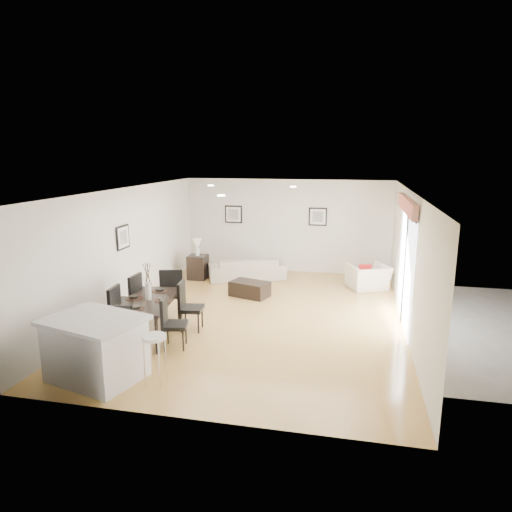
% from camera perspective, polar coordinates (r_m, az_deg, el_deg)
% --- Properties ---
extents(ground, '(8.00, 8.00, 0.00)m').
position_cam_1_polar(ground, '(9.90, 0.34, -7.53)').
color(ground, tan).
rests_on(ground, ground).
extents(wall_back, '(6.00, 0.04, 2.70)m').
position_cam_1_polar(wall_back, '(13.39, 3.86, 3.78)').
color(wall_back, silver).
rests_on(wall_back, ground).
extents(wall_front, '(6.00, 0.04, 2.70)m').
position_cam_1_polar(wall_front, '(5.82, -7.82, -8.34)').
color(wall_front, silver).
rests_on(wall_front, ground).
extents(wall_left, '(0.04, 8.00, 2.70)m').
position_cam_1_polar(wall_left, '(10.54, -15.84, 0.86)').
color(wall_left, silver).
rests_on(wall_left, ground).
extents(wall_right, '(0.04, 8.00, 2.70)m').
position_cam_1_polar(wall_right, '(9.39, 18.57, -0.74)').
color(wall_right, silver).
rests_on(wall_right, ground).
extents(ceiling, '(6.00, 8.00, 0.02)m').
position_cam_1_polar(ceiling, '(9.32, 0.36, 8.24)').
color(ceiling, white).
rests_on(ceiling, wall_back).
extents(sofa, '(2.25, 1.56, 0.61)m').
position_cam_1_polar(sofa, '(12.66, -1.13, -1.54)').
color(sofa, '#A39B84').
rests_on(sofa, ground).
extents(armchair, '(1.24, 1.18, 0.63)m').
position_cam_1_polar(armchair, '(12.09, 13.84, -2.58)').
color(armchair, white).
rests_on(armchair, ground).
extents(dining_table, '(1.09, 1.82, 0.72)m').
position_cam_1_polar(dining_table, '(8.94, -13.24, -5.77)').
color(dining_table, black).
rests_on(dining_table, ground).
extents(dining_chair_wnear, '(0.52, 0.52, 1.06)m').
position_cam_1_polar(dining_chair_wnear, '(8.87, -17.90, -6.56)').
color(dining_chair_wnear, black).
rests_on(dining_chair_wnear, ground).
extents(dining_chair_wfar, '(0.49, 0.49, 1.06)m').
position_cam_1_polar(dining_chair_wfar, '(9.57, -15.38, -4.97)').
color(dining_chair_wfar, black).
rests_on(dining_chair_wfar, ground).
extents(dining_chair_enear, '(0.51, 0.51, 0.95)m').
position_cam_1_polar(dining_chair_enear, '(8.35, -10.69, -7.83)').
color(dining_chair_enear, black).
rests_on(dining_chair_enear, ground).
extents(dining_chair_efar, '(0.49, 0.49, 0.98)m').
position_cam_1_polar(dining_chair_efar, '(9.10, -8.61, -5.87)').
color(dining_chair_efar, black).
rests_on(dining_chair_efar, ground).
extents(dining_chair_head, '(0.52, 0.52, 0.92)m').
position_cam_1_polar(dining_chair_head, '(8.10, -16.60, -8.92)').
color(dining_chair_head, black).
rests_on(dining_chair_head, ground).
extents(dining_chair_foot, '(0.60, 0.60, 1.06)m').
position_cam_1_polar(dining_chair_foot, '(9.86, -10.46, -4.19)').
color(dining_chair_foot, black).
rests_on(dining_chair_foot, ground).
extents(vase, '(0.94, 1.44, 0.73)m').
position_cam_1_polar(vase, '(8.83, -13.36, -3.49)').
color(vase, white).
rests_on(vase, dining_table).
extents(coffee_table, '(1.04, 0.80, 0.37)m').
position_cam_1_polar(coffee_table, '(11.19, -0.79, -4.13)').
color(coffee_table, black).
rests_on(coffee_table, ground).
extents(side_table, '(0.51, 0.51, 0.67)m').
position_cam_1_polar(side_table, '(12.79, -7.28, -1.38)').
color(side_table, black).
rests_on(side_table, ground).
extents(table_lamp, '(0.25, 0.25, 0.47)m').
position_cam_1_polar(table_lamp, '(12.65, -7.36, 1.43)').
color(table_lamp, white).
rests_on(table_lamp, side_table).
extents(cushion, '(0.32, 0.21, 0.31)m').
position_cam_1_polar(cushion, '(11.95, 13.47, -1.74)').
color(cushion, '#A71715').
rests_on(cushion, armchair).
extents(kitchen_island, '(1.64, 1.41, 0.99)m').
position_cam_1_polar(kitchen_island, '(7.57, -19.40, -10.81)').
color(kitchen_island, silver).
rests_on(kitchen_island, ground).
extents(bar_stool, '(0.36, 0.36, 0.79)m').
position_cam_1_polar(bar_stool, '(7.06, -12.60, -10.51)').
color(bar_stool, silver).
rests_on(bar_stool, ground).
extents(framed_print_back_left, '(0.52, 0.04, 0.52)m').
position_cam_1_polar(framed_print_back_left, '(13.64, -2.83, 5.23)').
color(framed_print_back_left, black).
rests_on(framed_print_back_left, wall_back).
extents(framed_print_back_right, '(0.52, 0.04, 0.52)m').
position_cam_1_polar(framed_print_back_right, '(13.22, 7.74, 4.89)').
color(framed_print_back_right, black).
rests_on(framed_print_back_right, wall_back).
extents(framed_print_left_wall, '(0.04, 0.52, 0.52)m').
position_cam_1_polar(framed_print_left_wall, '(10.29, -16.30, 2.26)').
color(framed_print_left_wall, black).
rests_on(framed_print_left_wall, wall_left).
extents(sliding_door, '(0.12, 2.70, 2.57)m').
position_cam_1_polar(sliding_door, '(9.62, 18.25, 1.51)').
color(sliding_door, white).
rests_on(sliding_door, wall_right).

